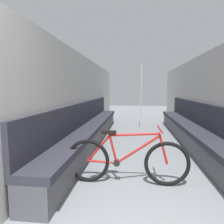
{
  "coord_description": "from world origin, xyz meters",
  "views": [
    {
      "loc": [
        -0.15,
        -0.95,
        1.32
      ],
      "look_at": [
        -0.63,
        3.25,
        0.83
      ],
      "focal_mm": 32.0,
      "sensor_mm": 36.0,
      "label": 1
    }
  ],
  "objects": [
    {
      "name": "bench_seat_row_right",
      "position": [
        1.21,
        3.77,
        0.32
      ],
      "size": [
        0.48,
        5.98,
        1.0
      ],
      "color": "#4C4C51",
      "rests_on": "ground"
    },
    {
      "name": "wall_right",
      "position": [
        1.47,
        3.74,
        1.07
      ],
      "size": [
        0.1,
        10.67,
        2.14
      ],
      "primitive_type": "cube",
      "color": "beige",
      "rests_on": "ground"
    },
    {
      "name": "bicycle",
      "position": [
        -0.25,
        1.72,
        0.33
      ],
      "size": [
        1.71,
        0.46,
        0.8
      ],
      "rotation": [
        0.0,
        0.0,
        -0.24
      ],
      "color": "black",
      "rests_on": "ground"
    },
    {
      "name": "bench_seat_row_left",
      "position": [
        -1.21,
        3.77,
        0.32
      ],
      "size": [
        0.48,
        5.98,
        1.0
      ],
      "color": "#4C4C51",
      "rests_on": "ground"
    },
    {
      "name": "wall_left",
      "position": [
        -1.47,
        3.74,
        1.07
      ],
      "size": [
        0.1,
        10.67,
        2.14
      ],
      "primitive_type": "cube",
      "color": "beige",
      "rests_on": "ground"
    },
    {
      "name": "grab_pole_near",
      "position": [
        0.06,
        5.77,
        1.03
      ],
      "size": [
        0.08,
        0.08,
        2.12
      ],
      "color": "gray",
      "rests_on": "ground"
    }
  ]
}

